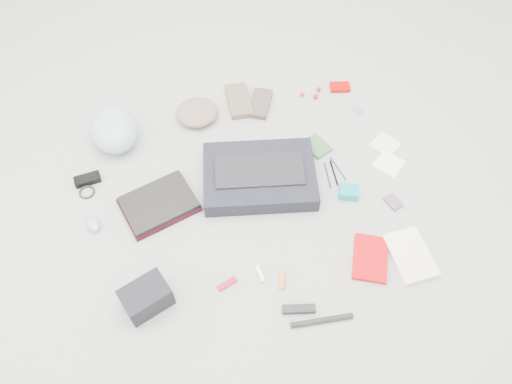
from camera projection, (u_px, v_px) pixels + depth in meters
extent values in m
plane|color=gray|center=(256.00, 198.00, 2.31)|extent=(4.00, 4.00, 0.00)
cube|color=black|center=(259.00, 176.00, 2.33)|extent=(0.58, 0.46, 0.09)
cube|color=black|center=(260.00, 170.00, 2.29)|extent=(0.44, 0.26, 0.01)
cube|color=black|center=(159.00, 205.00, 2.28)|extent=(0.38, 0.32, 0.02)
cube|color=black|center=(158.00, 202.00, 2.26)|extent=(0.36, 0.30, 0.02)
ellipsoid|color=#A0C9C3|center=(114.00, 130.00, 2.43)|extent=(0.25, 0.30, 0.17)
ellipsoid|color=#856C5B|center=(197.00, 112.00, 2.56)|extent=(0.22, 0.21, 0.08)
cube|color=brown|center=(239.00, 101.00, 2.63)|extent=(0.12, 0.23, 0.03)
cube|color=brown|center=(260.00, 104.00, 2.62)|extent=(0.18, 0.22, 0.03)
cube|color=black|center=(88.00, 179.00, 2.35)|extent=(0.12, 0.07, 0.03)
torus|color=black|center=(87.00, 192.00, 2.32)|extent=(0.10, 0.10, 0.01)
ellipsoid|color=#9797A0|center=(93.00, 224.00, 2.22)|extent=(0.08, 0.10, 0.03)
cube|color=black|center=(146.00, 297.00, 1.98)|extent=(0.22, 0.18, 0.12)
cube|color=#AA0D21|center=(227.00, 284.00, 2.07)|extent=(0.09, 0.05, 0.01)
cylinder|color=white|center=(260.00, 274.00, 2.09)|extent=(0.03, 0.08, 0.02)
cylinder|color=orange|center=(282.00, 280.00, 2.07)|extent=(0.04, 0.08, 0.02)
cube|color=black|center=(299.00, 309.00, 2.00)|extent=(0.14, 0.06, 0.03)
cylinder|color=black|center=(322.00, 320.00, 1.98)|extent=(0.25, 0.05, 0.02)
cube|color=red|center=(370.00, 258.00, 2.13)|extent=(0.22, 0.25, 0.02)
cube|color=white|center=(410.00, 255.00, 2.13)|extent=(0.17, 0.24, 0.03)
cube|color=#376635|center=(317.00, 146.00, 2.47)|extent=(0.14, 0.16, 0.02)
cylinder|color=navy|center=(328.00, 175.00, 2.38)|extent=(0.03, 0.15, 0.01)
cylinder|color=black|center=(334.00, 173.00, 2.39)|extent=(0.02, 0.15, 0.01)
cylinder|color=navy|center=(338.00, 168.00, 2.40)|extent=(0.03, 0.14, 0.01)
cube|color=#0E9CB0|center=(348.00, 192.00, 2.30)|extent=(0.11, 0.10, 0.04)
cube|color=#77576A|center=(393.00, 202.00, 2.29)|extent=(0.08, 0.09, 0.01)
cube|color=silver|center=(385.00, 145.00, 2.48)|extent=(0.17, 0.17, 0.01)
cube|color=white|center=(389.00, 164.00, 2.42)|extent=(0.17, 0.17, 0.01)
sphere|color=red|center=(302.00, 94.00, 2.67)|extent=(0.03, 0.03, 0.03)
sphere|color=#A6180E|center=(316.00, 97.00, 2.65)|extent=(0.03, 0.03, 0.03)
sphere|color=#B31417|center=(319.00, 89.00, 2.69)|extent=(0.03, 0.03, 0.03)
cube|color=#C10705|center=(340.00, 87.00, 2.70)|extent=(0.12, 0.09, 0.02)
cube|color=#9F768E|center=(358.00, 111.00, 2.61)|extent=(0.06, 0.07, 0.00)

